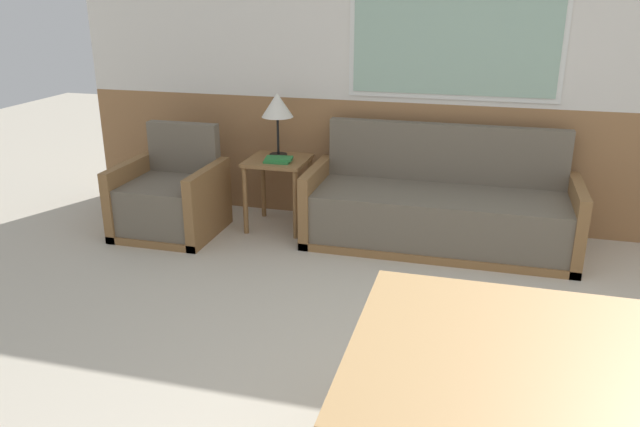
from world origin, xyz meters
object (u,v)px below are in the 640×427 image
at_px(couch, 439,212).
at_px(side_table, 278,172).
at_px(armchair, 171,201).
at_px(dining_table, 598,384).
at_px(table_lamp, 277,107).

relative_size(couch, side_table, 3.46).
bearing_deg(armchair, side_table, 18.11).
bearing_deg(side_table, dining_table, -53.68).
bearing_deg(armchair, couch, 3.12).
relative_size(couch, dining_table, 1.26).
height_order(armchair, table_lamp, table_lamp).
distance_m(armchair, side_table, 0.91).
height_order(armchair, side_table, armchair).
bearing_deg(armchair, table_lamp, 23.66).
xyz_separation_m(armchair, dining_table, (2.87, -2.45, 0.42)).
bearing_deg(dining_table, table_lamp, 125.80).
xyz_separation_m(side_table, table_lamp, (-0.02, 0.09, 0.53)).
xyz_separation_m(couch, side_table, (-1.33, 0.05, 0.20)).
distance_m(couch, table_lamp, 1.54).
distance_m(table_lamp, dining_table, 3.56).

